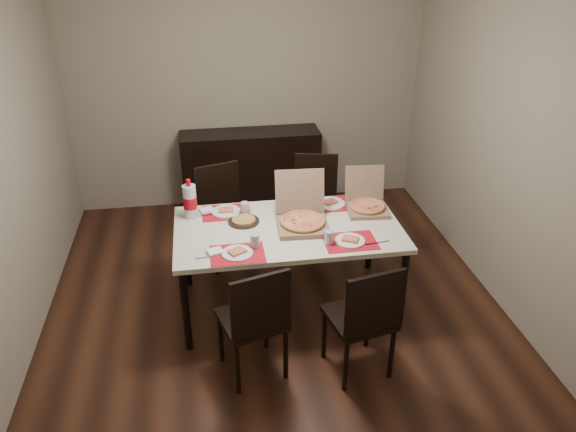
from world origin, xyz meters
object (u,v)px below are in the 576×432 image
object	(u,v)px
soda_bottle	(190,201)
pizza_box_center	(302,219)
sideboard	(251,171)
dining_table	(288,234)
chair_far_right	(315,198)
dip_bowl	(301,213)
chair_near_left	(255,318)
chair_near_right	(364,317)
chair_far_left	(223,210)

from	to	relation	value
soda_bottle	pizza_box_center	bearing A→B (deg)	-17.93
sideboard	dining_table	size ratio (longest dim) A/B	0.83
chair_far_right	dip_bowl	xyz separation A→B (m)	(-0.28, -0.75, 0.25)
pizza_box_center	soda_bottle	world-z (taller)	pizza_box_center
sideboard	pizza_box_center	bearing A→B (deg)	-82.90
sideboard	chair_near_left	xyz separation A→B (m)	(-0.24, -2.68, 0.06)
chair_far_right	dining_table	bearing A→B (deg)	-113.97
chair_near_right	pizza_box_center	distance (m)	1.01
dip_bowl	sideboard	bearing A→B (deg)	98.86
dining_table	dip_bowl	xyz separation A→B (m)	(0.14, 0.20, 0.08)
dining_table	pizza_box_center	world-z (taller)	pizza_box_center
sideboard	chair_far_left	distance (m)	1.09
dining_table	chair_far_right	bearing A→B (deg)	66.03
sideboard	dining_table	xyz separation A→B (m)	(0.12, -1.87, 0.23)
dining_table	soda_bottle	xyz separation A→B (m)	(-0.76, 0.30, 0.21)
dining_table	soda_bottle	world-z (taller)	soda_bottle
chair_near_right	dip_bowl	xyz separation A→B (m)	(-0.24, 1.11, 0.25)
dining_table	chair_near_right	bearing A→B (deg)	-67.00
chair_near_right	pizza_box_center	bearing A→B (deg)	106.35
sideboard	dip_bowl	size ratio (longest dim) A/B	13.91
dining_table	soda_bottle	bearing A→B (deg)	158.80
chair_near_right	dip_bowl	bearing A→B (deg)	102.28
dining_table	chair_far_right	world-z (taller)	chair_far_right
sideboard	soda_bottle	xyz separation A→B (m)	(-0.65, -1.57, 0.44)
chair_far_left	soda_bottle	size ratio (longest dim) A/B	2.75
chair_far_left	dip_bowl	size ratio (longest dim) A/B	8.62
chair_near_left	chair_far_left	world-z (taller)	same
sideboard	chair_near_right	world-z (taller)	chair_near_right
pizza_box_center	dip_bowl	world-z (taller)	pizza_box_center
dip_bowl	chair_far_right	bearing A→B (deg)	69.61
dining_table	chair_near_left	world-z (taller)	chair_near_left
chair_near_left	dip_bowl	size ratio (longest dim) A/B	8.62
chair_near_left	pizza_box_center	xyz separation A→B (m)	(0.47, 0.82, 0.30)
chair_near_left	pizza_box_center	distance (m)	0.99
chair_near_right	pizza_box_center	world-z (taller)	pizza_box_center
chair_far_right	chair_near_right	bearing A→B (deg)	-91.12
sideboard	chair_near_right	xyz separation A→B (m)	(0.50, -2.78, 0.06)
chair_near_right	chair_far_right	size ratio (longest dim) A/B	1.00
chair_near_left	pizza_box_center	world-z (taller)	pizza_box_center
pizza_box_center	dip_bowl	bearing A→B (deg)	81.56
dining_table	pizza_box_center	size ratio (longest dim) A/B	3.87
chair_near_left	chair_far_left	bearing A→B (deg)	94.24
chair_near_left	chair_far_left	distance (m)	1.66
dining_table	pizza_box_center	xyz separation A→B (m)	(0.12, 0.01, 0.13)
chair_far_right	soda_bottle	distance (m)	1.41
sideboard	dining_table	distance (m)	1.89
pizza_box_center	soda_bottle	bearing A→B (deg)	162.07
chair_near_left	dip_bowl	world-z (taller)	chair_near_left
chair_far_left	chair_far_right	world-z (taller)	same
dining_table	chair_near_right	xyz separation A→B (m)	(0.39, -0.91, -0.17)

